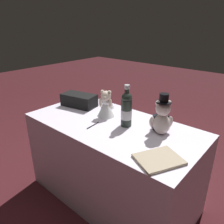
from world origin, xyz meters
TOP-DOWN VIEW (x-y plane):
  - ground_plane at (0.00, 0.00)m, footprint 12.00×12.00m
  - reception_table at (0.00, 0.00)m, footprint 1.43×0.72m
  - teddy_bear_groom at (-0.37, -0.12)m, footprint 0.16×0.16m
  - teddy_bear_bride at (0.14, -0.09)m, footprint 0.18×0.20m
  - champagne_bottle at (-0.11, -0.05)m, footprint 0.09×0.09m
  - signing_pen at (0.08, 0.14)m, footprint 0.02×0.14m
  - gift_case_black at (0.50, -0.09)m, footprint 0.36×0.23m
  - guestbook at (-0.54, 0.20)m, footprint 0.30×0.32m

SIDE VIEW (x-z plane):
  - ground_plane at x=0.00m, z-range 0.00..0.00m
  - reception_table at x=0.00m, z-range 0.00..0.73m
  - signing_pen at x=0.08m, z-range 0.73..0.74m
  - guestbook at x=-0.54m, z-range 0.73..0.75m
  - gift_case_black at x=0.50m, z-range 0.73..0.85m
  - teddy_bear_bride at x=0.14m, z-range 0.72..0.95m
  - teddy_bear_groom at x=-0.37m, z-range 0.70..1.00m
  - champagne_bottle at x=-0.11m, z-range 0.71..1.04m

